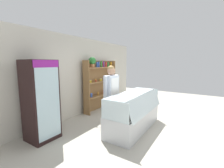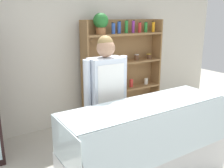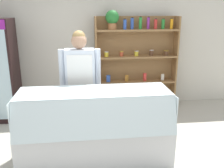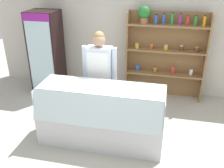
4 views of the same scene
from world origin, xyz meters
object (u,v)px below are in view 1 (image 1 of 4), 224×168
shelving_unit (99,81)px  shop_clerk (111,90)px  deli_display_case (134,118)px  drinks_fridge (41,101)px

shelving_unit → shop_clerk: (-1.08, -1.28, -0.10)m
shop_clerk → deli_display_case: bearing=-73.8°
shelving_unit → deli_display_case: (-0.90, -1.90, -0.83)m
shelving_unit → deli_display_case: 2.26m
deli_display_case → shop_clerk: (-0.18, 0.62, 0.74)m
deli_display_case → shop_clerk: shop_clerk is taller
drinks_fridge → deli_display_case: drinks_fridge is taller
drinks_fridge → deli_display_case: 2.43m
deli_display_case → shelving_unit: bearing=64.6°
shelving_unit → shop_clerk: size_ratio=1.16×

